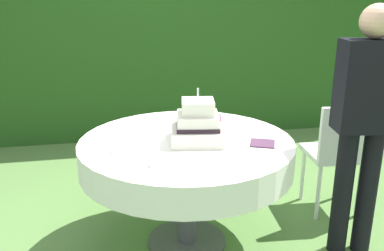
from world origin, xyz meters
name	(u,v)px	position (x,y,z in m)	size (l,w,h in m)	color
ground_plane	(187,242)	(0.00, 0.00, 0.00)	(20.00, 20.00, 0.00)	#547A3D
foliage_hedge	(149,36)	(0.00, 2.45, 1.18)	(6.27, 0.48, 2.36)	#234C19
cake_table	(186,154)	(0.00, 0.00, 0.65)	(1.38, 1.38, 0.75)	#4C4C51
wedding_cake	(198,125)	(0.07, -0.04, 0.86)	(0.38, 0.38, 0.34)	silver
serving_plate_near	(159,165)	(-0.22, -0.39, 0.76)	(0.12, 0.12, 0.01)	white
serving_plate_far	(122,151)	(-0.41, -0.14, 0.76)	(0.13, 0.13, 0.01)	white
napkin_stack	(263,143)	(0.45, -0.17, 0.76)	(0.15, 0.15, 0.01)	#4C2D47
garden_chair	(338,148)	(1.19, 0.18, 0.54)	(0.43, 0.43, 0.89)	white
standing_person	(365,118)	(1.05, -0.30, 0.93)	(0.39, 0.26, 1.60)	black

